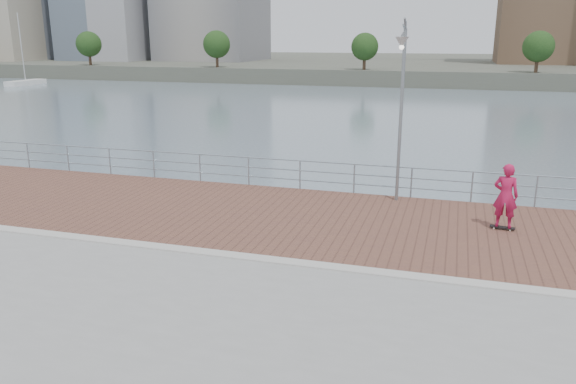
# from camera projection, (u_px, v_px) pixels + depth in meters

# --- Properties ---
(water) EXTENTS (400.00, 400.00, 0.00)m
(water) POSITION_uv_depth(u_px,v_px,m) (267.00, 330.00, 14.99)
(water) COLOR slate
(water) RESTS_ON ground
(brick_lane) EXTENTS (40.00, 6.80, 0.02)m
(brick_lane) POSITION_uv_depth(u_px,v_px,m) (302.00, 218.00, 17.77)
(brick_lane) COLOR brown
(brick_lane) RESTS_ON seawall
(curb) EXTENTS (40.00, 0.40, 0.06)m
(curb) POSITION_uv_depth(u_px,v_px,m) (266.00, 259.00, 14.44)
(curb) COLOR #B7B5AD
(curb) RESTS_ON seawall
(far_shore) EXTENTS (320.00, 95.00, 2.50)m
(far_shore) POSITION_uv_depth(u_px,v_px,m) (440.00, 65.00, 127.71)
(far_shore) COLOR #4C5142
(far_shore) RESTS_ON ground
(guardrail) EXTENTS (39.06, 0.06, 1.13)m
(guardrail) POSITION_uv_depth(u_px,v_px,m) (327.00, 173.00, 20.73)
(guardrail) COLOR #8C9EA8
(guardrail) RESTS_ON brick_lane
(street_lamp) EXTENTS (0.43, 1.24, 5.86)m
(street_lamp) POSITION_uv_depth(u_px,v_px,m) (401.00, 81.00, 18.21)
(street_lamp) COLOR gray
(street_lamp) RESTS_ON brick_lane
(skateboard) EXTENTS (0.73, 0.28, 0.08)m
(skateboard) POSITION_uv_depth(u_px,v_px,m) (502.00, 227.00, 16.70)
(skateboard) COLOR black
(skateboard) RESTS_ON brick_lane
(skateboarder) EXTENTS (0.76, 0.55, 1.92)m
(skateboarder) POSITION_uv_depth(u_px,v_px,m) (506.00, 196.00, 16.44)
(skateboarder) COLOR #B81847
(skateboarder) RESTS_ON skateboard
(shoreline_trees) EXTENTS (109.59, 4.70, 6.26)m
(shoreline_trees) POSITION_uv_depth(u_px,v_px,m) (379.00, 45.00, 86.55)
(shoreline_trees) COLOR #473323
(shoreline_trees) RESTS_ON far_shore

